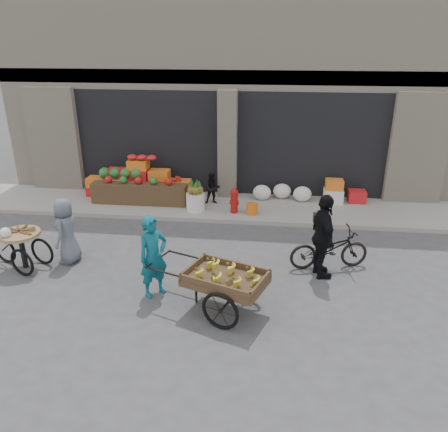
# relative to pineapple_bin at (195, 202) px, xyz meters

# --- Properties ---
(ground) EXTENTS (80.00, 80.00, 0.00)m
(ground) POSITION_rel_pineapple_bin_xyz_m (0.75, -3.60, -0.37)
(ground) COLOR #424244
(ground) RESTS_ON ground
(sidewalk) EXTENTS (18.00, 2.20, 0.12)m
(sidewalk) POSITION_rel_pineapple_bin_xyz_m (0.75, 0.50, -0.31)
(sidewalk) COLOR gray
(sidewalk) RESTS_ON ground
(building) EXTENTS (14.00, 6.45, 7.00)m
(building) POSITION_rel_pineapple_bin_xyz_m (0.75, 4.43, 3.00)
(building) COLOR beige
(building) RESTS_ON ground
(fruit_display) EXTENTS (3.10, 1.12, 1.24)m
(fruit_display) POSITION_rel_pineapple_bin_xyz_m (-1.73, 0.78, 0.30)
(fruit_display) COLOR red
(fruit_display) RESTS_ON sidewalk
(pineapple_bin) EXTENTS (0.52, 0.52, 0.50)m
(pineapple_bin) POSITION_rel_pineapple_bin_xyz_m (0.00, 0.00, 0.00)
(pineapple_bin) COLOR silver
(pineapple_bin) RESTS_ON sidewalk
(fire_hydrant) EXTENTS (0.22, 0.22, 0.71)m
(fire_hydrant) POSITION_rel_pineapple_bin_xyz_m (1.10, -0.05, 0.13)
(fire_hydrant) COLOR #A5140F
(fire_hydrant) RESTS_ON sidewalk
(orange_bucket) EXTENTS (0.32, 0.32, 0.30)m
(orange_bucket) POSITION_rel_pineapple_bin_xyz_m (1.60, -0.10, -0.10)
(orange_bucket) COLOR orange
(orange_bucket) RESTS_ON sidewalk
(right_bay_goods) EXTENTS (3.35, 0.60, 0.70)m
(right_bay_goods) POSITION_rel_pineapple_bin_xyz_m (3.36, 1.10, 0.04)
(right_bay_goods) COLOR silver
(right_bay_goods) RESTS_ON sidewalk
(seated_person) EXTENTS (0.51, 0.43, 0.93)m
(seated_person) POSITION_rel_pineapple_bin_xyz_m (0.40, 0.60, 0.21)
(seated_person) COLOR black
(seated_person) RESTS_ON sidewalk
(banana_cart) EXTENTS (2.56, 1.70, 1.00)m
(banana_cart) POSITION_rel_pineapple_bin_xyz_m (1.33, -4.59, 0.36)
(banana_cart) COLOR brown
(banana_cart) RESTS_ON ground
(vendor_woman) EXTENTS (0.70, 0.70, 1.64)m
(vendor_woman) POSITION_rel_pineapple_bin_xyz_m (-0.05, -4.19, 0.45)
(vendor_woman) COLOR #0D5769
(vendor_woman) RESTS_ON ground
(tricycle_cart) EXTENTS (1.46, 1.05, 0.95)m
(tricycle_cart) POSITION_rel_pineapple_bin_xyz_m (-3.15, -3.48, 0.20)
(tricycle_cart) COLOR #9E7F51
(tricycle_cart) RESTS_ON ground
(vendor_grey) EXTENTS (0.49, 0.74, 1.49)m
(vendor_grey) POSITION_rel_pineapple_bin_xyz_m (-2.30, -3.09, 0.37)
(vendor_grey) COLOR slate
(vendor_grey) RESTS_ON ground
(bicycle) EXTENTS (1.81, 0.98, 0.90)m
(bicycle) POSITION_rel_pineapple_bin_xyz_m (3.40, -2.71, 0.08)
(bicycle) COLOR black
(bicycle) RESTS_ON ground
(cyclist) EXTENTS (0.67, 1.13, 1.81)m
(cyclist) POSITION_rel_pineapple_bin_xyz_m (3.20, -3.11, 0.53)
(cyclist) COLOR black
(cyclist) RESTS_ON ground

